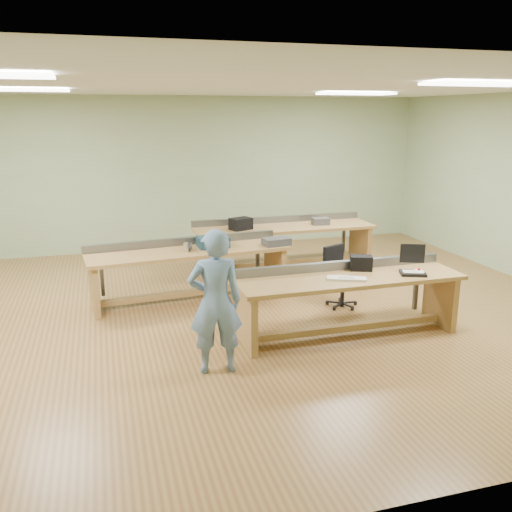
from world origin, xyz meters
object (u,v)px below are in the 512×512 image
person (215,302)px  parts_bin_teal (213,242)px  workbench_back (284,236)px  drinks_can (186,247)px  mug (188,247)px  laptop_base (413,273)px  parts_bin_grey (276,241)px  workbench_front (348,291)px  workbench_mid (189,262)px  camera_bag (361,263)px  task_chair (340,284)px

person → parts_bin_teal: (0.48, 2.45, 0.06)m
workbench_back → drinks_can: drinks_can is taller
person → mug: person is taller
laptop_base → parts_bin_grey: (-1.12, 1.93, 0.04)m
parts_bin_teal → drinks_can: parts_bin_teal is taller
person → laptop_base: bearing=-166.6°
person → laptop_base: (2.54, 0.38, -0.01)m
workbench_front → workbench_back: size_ratio=0.88×
workbench_mid → workbench_back: bearing=27.4°
workbench_front → camera_bag: size_ratio=10.40×
workbench_back → task_chair: bearing=-87.4°
camera_bag → person: bearing=-140.1°
workbench_back → person: person is taller
parts_bin_teal → task_chair: bearing=-30.2°
person → task_chair: person is taller
mug → workbench_mid: bearing=77.3°
person → laptop_base: 2.57m
workbench_mid → drinks_can: size_ratio=22.85×
task_chair → parts_bin_teal: bearing=125.6°
parts_bin_grey → drinks_can: (-1.37, -0.04, 0.01)m
workbench_mid → mug: workbench_mid is taller
workbench_front → camera_bag: camera_bag is taller
drinks_can → parts_bin_grey: bearing=1.8°
workbench_back → drinks_can: 2.39m
workbench_front → task_chair: size_ratio=3.25×
workbench_back → mug: size_ratio=25.36×
mug → parts_bin_grey: bearing=-1.0°
task_chair → parts_bin_grey: 1.17m
workbench_front → workbench_back: bearing=85.3°
workbench_back → parts_bin_teal: bearing=-142.5°
camera_bag → parts_bin_teal: 2.31m
laptop_base → drinks_can: (-2.49, 1.89, 0.05)m
parts_bin_teal → mug: (-0.39, -0.12, -0.03)m
workbench_mid → parts_bin_teal: parts_bin_teal is taller
parts_bin_teal → parts_bin_grey: (0.94, -0.14, -0.02)m
task_chair → drinks_can: (-2.06, 0.76, 0.50)m
camera_bag → workbench_mid: bearing=158.9°
workbench_front → drinks_can: drinks_can is taller
workbench_mid → drinks_can: bearing=-118.0°
workbench_front → camera_bag: bearing=37.1°
laptop_base → task_chair: (-0.43, 1.12, -0.45)m
laptop_base → task_chair: task_chair is taller
person → laptop_base: person is taller
task_chair → workbench_mid: bearing=131.7°
task_chair → drinks_can: drinks_can is taller
mug → task_chair: bearing=-22.3°
task_chair → drinks_can: bearing=135.4°
parts_bin_grey → drinks_can: size_ratio=3.02×
drinks_can → task_chair: bearing=-20.3°
workbench_mid → workbench_back: size_ratio=0.94×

